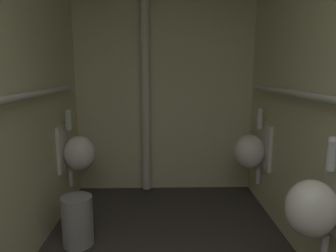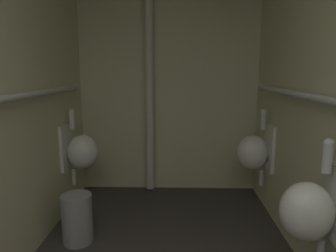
% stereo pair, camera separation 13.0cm
% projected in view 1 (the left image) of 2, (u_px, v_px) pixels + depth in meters
% --- Properties ---
extents(wall_back, '(2.11, 0.06, 2.66)m').
position_uv_depth(wall_back, '(164.00, 74.00, 3.48)').
color(wall_back, beige).
rests_on(wall_back, ground).
extents(urinal_left_mid, '(0.32, 0.30, 0.76)m').
position_uv_depth(urinal_left_mid, '(77.00, 152.00, 2.98)').
color(urinal_left_mid, silver).
extents(urinal_right_mid, '(0.32, 0.30, 0.76)m').
position_uv_depth(urinal_right_mid, '(315.00, 206.00, 1.79)').
color(urinal_right_mid, silver).
extents(urinal_right_far, '(0.32, 0.30, 0.76)m').
position_uv_depth(urinal_right_far, '(252.00, 150.00, 3.04)').
color(urinal_right_far, silver).
extents(standpipe_back_wall, '(0.09, 0.09, 2.61)m').
position_uv_depth(standpipe_back_wall, '(145.00, 74.00, 3.36)').
color(standpipe_back_wall, beige).
rests_on(standpipe_back_wall, ground).
extents(waste_bin, '(0.24, 0.24, 0.40)m').
position_uv_depth(waste_bin, '(78.00, 221.00, 2.46)').
color(waste_bin, gray).
rests_on(waste_bin, ground).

